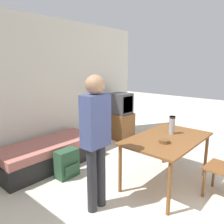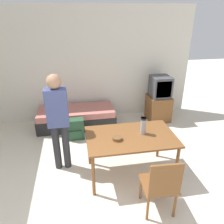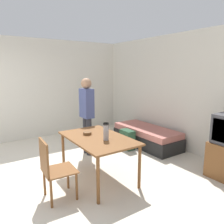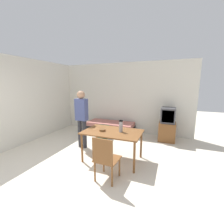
# 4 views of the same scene
# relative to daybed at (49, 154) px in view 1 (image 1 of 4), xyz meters

# --- Properties ---
(wall_back) EXTENTS (5.63, 0.06, 2.70)m
(wall_back) POSITION_rel_daybed_xyz_m (0.13, 0.49, 1.13)
(wall_back) COLOR silver
(wall_back) RESTS_ON ground_plane
(daybed) EXTENTS (1.81, 0.76, 0.45)m
(daybed) POSITION_rel_daybed_xyz_m (0.00, 0.00, 0.00)
(daybed) COLOR black
(daybed) RESTS_ON ground_plane
(tv) EXTENTS (0.53, 0.55, 1.13)m
(tv) POSITION_rel_daybed_xyz_m (2.06, 0.00, 0.31)
(tv) COLOR brown
(tv) RESTS_ON ground_plane
(dining_table) EXTENTS (1.41, 0.88, 0.75)m
(dining_table) POSITION_rel_daybed_xyz_m (0.83, -1.89, 0.45)
(dining_table) COLOR brown
(dining_table) RESTS_ON ground_plane
(person_standing) EXTENTS (0.34, 0.23, 1.70)m
(person_standing) POSITION_rel_daybed_xyz_m (-0.29, -1.52, 0.77)
(person_standing) COLOR #28282D
(person_standing) RESTS_ON ground_plane
(thermos_flask) EXTENTS (0.09, 0.09, 0.28)m
(thermos_flask) POSITION_rel_daybed_xyz_m (1.03, -1.86, 0.68)
(thermos_flask) COLOR #99999E
(thermos_flask) RESTS_ON dining_table
(mate_bowl) EXTENTS (0.15, 0.15, 0.05)m
(mate_bowl) POSITION_rel_daybed_xyz_m (0.60, -1.97, 0.55)
(mate_bowl) COLOR brown
(mate_bowl) RESTS_ON dining_table
(backpack) EXTENTS (0.37, 0.24, 0.46)m
(backpack) POSITION_rel_daybed_xyz_m (-0.04, -0.59, 0.01)
(backpack) COLOR #284C33
(backpack) RESTS_ON ground_plane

